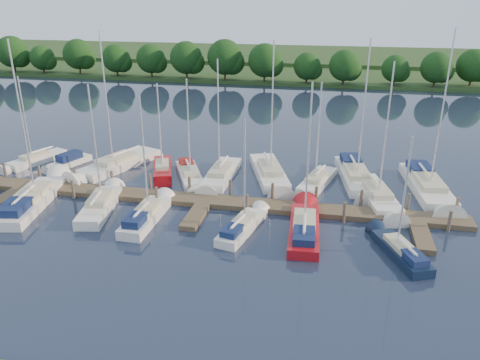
% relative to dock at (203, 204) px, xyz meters
% --- Properties ---
extents(ground, '(260.00, 260.00, 0.00)m').
position_rel_dock_xyz_m(ground, '(0.00, -7.31, -0.20)').
color(ground, '#1C2438').
rests_on(ground, ground).
extents(dock, '(40.00, 6.00, 0.40)m').
position_rel_dock_xyz_m(dock, '(0.00, 0.00, 0.00)').
color(dock, '#4C3D2B').
rests_on(dock, ground).
extents(mooring_pilings, '(38.24, 2.84, 2.00)m').
position_rel_dock_xyz_m(mooring_pilings, '(0.00, 1.13, 0.40)').
color(mooring_pilings, '#473D33').
rests_on(mooring_pilings, ground).
extents(far_shore, '(180.00, 30.00, 0.60)m').
position_rel_dock_xyz_m(far_shore, '(0.00, 67.69, 0.10)').
color(far_shore, '#244018').
rests_on(far_shore, ground).
extents(distant_hill, '(220.00, 40.00, 1.40)m').
position_rel_dock_xyz_m(distant_hill, '(0.00, 92.69, 0.50)').
color(distant_hill, '#315023').
rests_on(distant_hill, ground).
extents(treeline, '(147.12, 9.32, 8.11)m').
position_rel_dock_xyz_m(treeline, '(6.10, 54.50, 3.76)').
color(treeline, '#38281C').
rests_on(treeline, ground).
extents(sailboat_n_0, '(3.67, 6.88, 8.95)m').
position_rel_dock_xyz_m(sailboat_n_0, '(-19.04, 6.34, 0.07)').
color(sailboat_n_0, white).
rests_on(sailboat_n_0, ground).
extents(motorboat, '(2.80, 5.07, 1.62)m').
position_rel_dock_xyz_m(motorboat, '(-15.35, 6.36, 0.14)').
color(motorboat, white).
rests_on(motorboat, ground).
extents(sailboat_n_2, '(5.47, 10.30, 13.13)m').
position_rel_dock_xyz_m(sailboat_n_2, '(-10.53, 6.51, 0.08)').
color(sailboat_n_2, white).
rests_on(sailboat_n_2, ground).
extents(sailboat_n_3, '(3.48, 6.74, 8.75)m').
position_rel_dock_xyz_m(sailboat_n_3, '(-5.74, 6.35, 0.07)').
color(sailboat_n_3, '#AC0F17').
rests_on(sailboat_n_3, ground).
extents(sailboat_n_4, '(4.38, 7.18, 9.39)m').
position_rel_dock_xyz_m(sailboat_n_4, '(-2.80, 5.45, 0.11)').
color(sailboat_n_4, white).
rests_on(sailboat_n_4, ground).
extents(sailboat_n_5, '(2.18, 8.67, 11.09)m').
position_rel_dock_xyz_m(sailboat_n_5, '(-0.08, 5.87, 0.08)').
color(sailboat_n_5, white).
rests_on(sailboat_n_5, ground).
extents(sailboat_n_6, '(4.89, 9.96, 12.63)m').
position_rel_dock_xyz_m(sailboat_n_6, '(4.26, 7.08, 0.08)').
color(sailboat_n_6, white).
rests_on(sailboat_n_6, ground).
extents(sailboat_n_7, '(3.34, 7.40, 9.40)m').
position_rel_dock_xyz_m(sailboat_n_7, '(8.46, 6.10, 0.07)').
color(sailboat_n_7, white).
rests_on(sailboat_n_7, ground).
extents(sailboat_n_8, '(3.77, 10.25, 12.87)m').
position_rel_dock_xyz_m(sailboat_n_8, '(11.86, 7.83, 0.14)').
color(sailboat_n_8, white).
rests_on(sailboat_n_8, ground).
extents(sailboat_n_9, '(3.83, 9.13, 11.56)m').
position_rel_dock_xyz_m(sailboat_n_9, '(13.44, 3.74, 0.08)').
color(sailboat_n_9, white).
rests_on(sailboat_n_9, ground).
extents(sailboat_n_10, '(3.58, 11.07, 13.81)m').
position_rel_dock_xyz_m(sailboat_n_10, '(17.77, 6.65, 0.13)').
color(sailboat_n_10, white).
rests_on(sailboat_n_10, ground).
extents(sailboat_s_0, '(3.99, 10.48, 13.10)m').
position_rel_dock_xyz_m(sailboat_s_0, '(-13.40, -2.24, 0.13)').
color(sailboat_s_0, white).
rests_on(sailboat_s_0, ground).
extents(sailboat_s_1, '(3.01, 7.83, 10.13)m').
position_rel_dock_xyz_m(sailboat_s_1, '(-7.63, -2.11, 0.09)').
color(sailboat_s_1, white).
rests_on(sailboat_s_1, ground).
extents(sailboat_s_2, '(1.78, 7.33, 9.55)m').
position_rel_dock_xyz_m(sailboat_s_2, '(-3.43, -3.21, 0.13)').
color(sailboat_s_2, white).
rests_on(sailboat_s_2, ground).
extents(sailboat_s_3, '(2.72, 6.55, 8.35)m').
position_rel_dock_xyz_m(sailboat_s_3, '(3.80, -3.39, 0.11)').
color(sailboat_s_3, white).
rests_on(sailboat_s_3, ground).
extents(sailboat_s_4, '(2.40, 8.54, 10.81)m').
position_rel_dock_xyz_m(sailboat_s_4, '(8.08, -2.67, 0.12)').
color(sailboat_s_4, '#AC0F17').
rests_on(sailboat_s_4, ground).
extents(sailboat_s_5, '(3.48, 6.24, 8.15)m').
position_rel_dock_xyz_m(sailboat_s_5, '(14.29, -4.64, 0.11)').
color(sailboat_s_5, black).
rests_on(sailboat_s_5, ground).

